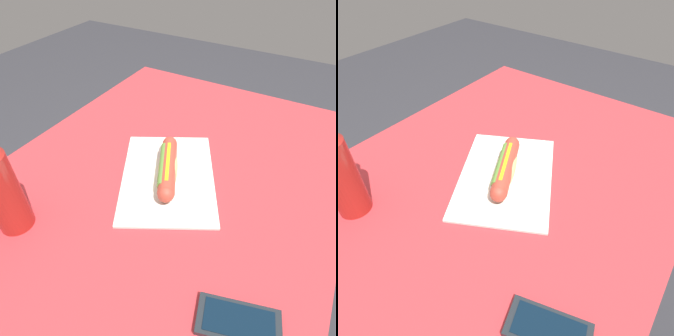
% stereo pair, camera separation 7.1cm
% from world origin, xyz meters
% --- Properties ---
extents(ground_plane, '(6.00, 6.00, 0.00)m').
position_xyz_m(ground_plane, '(0.00, 0.00, 0.00)').
color(ground_plane, '#2D2D33').
rests_on(ground_plane, ground).
extents(dining_table, '(1.07, 0.83, 0.72)m').
position_xyz_m(dining_table, '(0.00, 0.00, 0.59)').
color(dining_table, brown).
rests_on(dining_table, ground).
extents(paper_wrapper, '(0.39, 0.35, 0.01)m').
position_xyz_m(paper_wrapper, '(-0.02, -0.01, 0.73)').
color(paper_wrapper, silver).
rests_on(paper_wrapper, dining_table).
extents(hot_dog, '(0.21, 0.12, 0.05)m').
position_xyz_m(hot_dog, '(-0.02, -0.01, 0.76)').
color(hot_dog, '#E5BC75').
rests_on(hot_dog, paper_wrapper).
extents(cell_phone, '(0.10, 0.15, 0.01)m').
position_xyz_m(cell_phone, '(-0.27, -0.28, 0.73)').
color(cell_phone, black).
rests_on(cell_phone, dining_table).
extents(soda_bottle, '(0.07, 0.07, 0.26)m').
position_xyz_m(soda_bottle, '(-0.30, 0.20, 0.84)').
color(soda_bottle, maroon).
rests_on(soda_bottle, dining_table).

